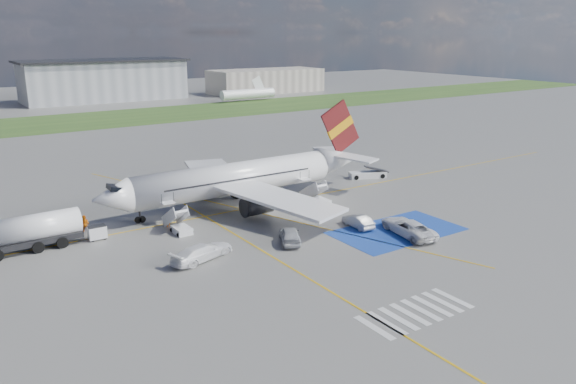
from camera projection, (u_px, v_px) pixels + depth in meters
name	position (u px, v px, depth m)	size (l,w,h in m)	color
ground	(300.00, 238.00, 58.12)	(400.00, 400.00, 0.00)	#60605E
grass_strip	(72.00, 122.00, 133.99)	(400.00, 30.00, 0.01)	#2D4C1E
taxiway_line_main	(243.00, 209.00, 67.71)	(120.00, 0.20, 0.01)	gold
taxiway_line_cross	(319.00, 285.00, 47.46)	(0.20, 60.00, 0.01)	gold
taxiway_line_diag	(243.00, 209.00, 67.71)	(0.20, 60.00, 0.01)	gold
staging_box	(397.00, 231.00, 60.29)	(14.00, 8.00, 0.01)	#1A3E9E
crosswalk	(415.00, 312.00, 42.78)	(9.00, 4.00, 0.01)	silver
terminal_centre	(104.00, 81.00, 175.01)	(48.00, 18.00, 12.00)	gray
terminal_east	(266.00, 81.00, 199.44)	(40.00, 16.00, 8.00)	gray
airliner	(245.00, 177.00, 69.18)	(36.81, 32.95, 11.92)	white
airstairs_fwd	(180.00, 227.00, 59.81)	(1.90, 5.20, 3.60)	white
airstairs_aft	(319.00, 199.00, 69.73)	(1.90, 5.20, 3.60)	white
fuel_tanker	(26.00, 236.00, 54.49)	(10.45, 3.18, 3.54)	black
gpu_cart	(97.00, 233.00, 57.66)	(1.81, 1.19, 1.50)	white
belt_loader	(368.00, 175.00, 82.32)	(5.96, 3.76, 1.73)	white
car_silver_a	(290.00, 235.00, 56.79)	(1.95, 4.84, 1.65)	#ADAFB5
car_silver_b	(358.00, 221.00, 61.28)	(1.48, 4.25, 1.40)	#A6A8AD
van_white_a	(408.00, 225.00, 58.98)	(2.66, 5.77, 2.16)	white
van_white_b	(202.00, 249.00, 52.51)	(2.08, 5.12, 2.00)	white
crew_fwd	(168.00, 220.00, 61.41)	(0.61, 0.40, 1.66)	orange
crew_nose	(85.00, 224.00, 59.49)	(0.94, 0.73, 1.93)	orange
crew_aft	(283.00, 202.00, 67.85)	(0.95, 0.40, 1.63)	orange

